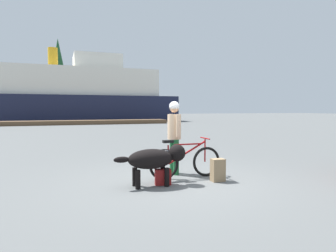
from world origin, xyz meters
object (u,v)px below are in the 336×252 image
bicycle (185,162)px  person_cyclist (174,130)px  backpack (218,170)px  handbag_pannier (163,177)px  dog (155,159)px  ferry_boat (79,96)px

bicycle → person_cyclist: person_cyclist is taller
backpack → handbag_pannier: backpack is taller
bicycle → dog: (-0.83, -0.41, 0.17)m
dog → backpack: size_ratio=3.07×
dog → handbag_pannier: dog is taller
dog → backpack: dog is taller
dog → ferry_boat: (0.57, 32.20, 2.49)m
backpack → dog: bearing=175.9°
person_cyclist → handbag_pannier: 1.38m
ferry_boat → dog: bearing=-91.0°
person_cyclist → ferry_boat: 31.36m
person_cyclist → backpack: 1.42m
dog → person_cyclist: bearing=49.7°
handbag_pannier → ferry_boat: size_ratio=0.01×
bicycle → dog: size_ratio=1.16×
bicycle → handbag_pannier: (-0.66, -0.38, -0.21)m
bicycle → ferry_boat: (-0.26, 31.79, 2.66)m
dog → ferry_boat: bearing=89.0°
bicycle → ferry_boat: size_ratio=0.07×
person_cyclist → dog: size_ratio=1.16×
dog → bicycle: bearing=26.2°
handbag_pannier → backpack: bearing=-5.9°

